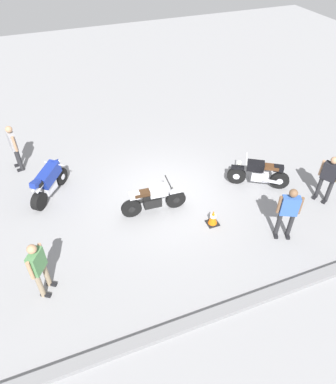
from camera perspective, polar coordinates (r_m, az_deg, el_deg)
name	(u,v)px	position (r m, az deg, el deg)	size (l,w,h in m)	color
ground_plane	(165,195)	(11.98, -0.54, -0.52)	(40.00, 40.00, 0.00)	gray
curb_edge	(231,308)	(9.25, 10.13, -17.86)	(14.00, 0.30, 0.15)	gray
motorcycle_silver_cruiser	(153,199)	(11.06, -2.36, -1.11)	(2.09, 0.70, 1.09)	black
motorcycle_black_cruiser	(259,173)	(12.44, 14.39, 2.89)	(1.83, 1.21, 1.09)	black
motorcycle_blue_sportbike	(49,181)	(12.25, -18.58, 1.66)	(1.36, 1.65, 1.14)	black
person_in_black_shirt	(329,176)	(12.32, 24.35, 2.34)	(0.47, 0.62, 1.68)	#262628
person_in_blue_shirt	(288,210)	(10.52, 18.74, -2.77)	(0.64, 0.47, 1.76)	#262628
person_in_gray_shirt	(14,145)	(13.75, -23.49, 6.96)	(0.39, 0.67, 1.73)	#262628
person_in_green_shirt	(38,266)	(9.24, -20.09, -11.07)	(0.50, 0.60, 1.71)	gray
traffic_cone	(213,217)	(10.91, 7.23, -4.05)	(0.36, 0.36, 0.53)	black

